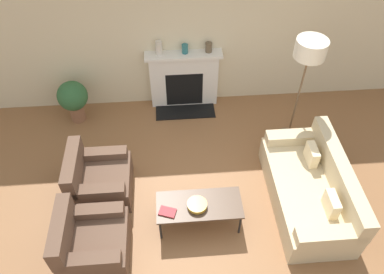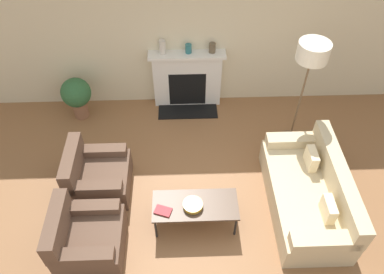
% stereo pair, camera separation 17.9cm
% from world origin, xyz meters
% --- Properties ---
extents(ground_plane, '(18.00, 18.00, 0.00)m').
position_xyz_m(ground_plane, '(0.00, 0.00, 0.00)').
color(ground_plane, brown).
extents(wall_back, '(18.00, 0.06, 2.90)m').
position_xyz_m(wall_back, '(0.00, 2.67, 1.45)').
color(wall_back, beige).
rests_on(wall_back, ground_plane).
extents(fireplace, '(1.34, 0.59, 1.12)m').
position_xyz_m(fireplace, '(-0.15, 2.53, 0.55)').
color(fireplace, silver).
rests_on(fireplace, ground_plane).
extents(couch, '(0.97, 1.93, 0.83)m').
position_xyz_m(couch, '(1.55, 0.13, 0.30)').
color(couch, '#CCB78E').
rests_on(couch, ground_plane).
extents(armchair_near, '(0.87, 0.87, 0.80)m').
position_xyz_m(armchair_near, '(-1.56, -0.46, 0.29)').
color(armchair_near, brown).
rests_on(armchair_near, ground_plane).
extents(armchair_far, '(0.87, 0.87, 0.80)m').
position_xyz_m(armchair_far, '(-1.56, 0.56, 0.29)').
color(armchair_far, brown).
rests_on(armchair_far, ground_plane).
extents(coffee_table, '(1.18, 0.51, 0.44)m').
position_xyz_m(coffee_table, '(-0.10, -0.10, 0.41)').
color(coffee_table, '#4C3828').
rests_on(coffee_table, ground_plane).
extents(bowl, '(0.27, 0.27, 0.07)m').
position_xyz_m(bowl, '(-0.14, -0.13, 0.48)').
color(bowl, '#BC8E2D').
rests_on(bowl, coffee_table).
extents(book, '(0.26, 0.21, 0.02)m').
position_xyz_m(book, '(-0.54, -0.19, 0.45)').
color(book, '#9E2D33').
rests_on(book, coffee_table).
extents(floor_lamp, '(0.46, 0.46, 1.94)m').
position_xyz_m(floor_lamp, '(1.61, 1.48, 1.66)').
color(floor_lamp, brown).
rests_on(floor_lamp, ground_plane).
extents(mantel_vase_left, '(0.11, 0.11, 0.25)m').
position_xyz_m(mantel_vase_left, '(-0.56, 2.54, 1.24)').
color(mantel_vase_left, beige).
rests_on(mantel_vase_left, fireplace).
extents(mantel_vase_center_left, '(0.11, 0.11, 0.16)m').
position_xyz_m(mantel_vase_center_left, '(-0.12, 2.54, 1.20)').
color(mantel_vase_center_left, '#28666B').
rests_on(mantel_vase_center_left, fireplace).
extents(mantel_vase_center_right, '(0.12, 0.12, 0.17)m').
position_xyz_m(mantel_vase_center_right, '(0.29, 2.54, 1.21)').
color(mantel_vase_center_right, brown).
rests_on(mantel_vase_center_right, fireplace).
extents(potted_plant, '(0.53, 0.53, 0.81)m').
position_xyz_m(potted_plant, '(-2.11, 2.23, 0.50)').
color(potted_plant, brown).
rests_on(potted_plant, ground_plane).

